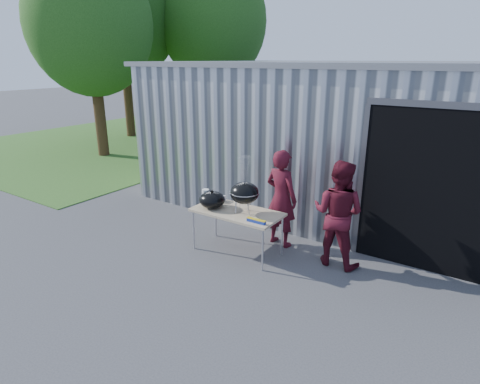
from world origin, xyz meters
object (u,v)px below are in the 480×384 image
Objects in this scene: person_cook at (281,198)px; person_bystander at (338,214)px; kettle_grill at (245,189)px; folding_table at (237,213)px.

person_cook is 1.00× the size of person_bystander.
kettle_grill is 1.52m from person_bystander.
kettle_grill reaches higher than folding_table.
kettle_grill is 0.82m from person_cook.
kettle_grill is (0.15, 0.00, 0.45)m from folding_table.
person_bystander reaches higher than kettle_grill.
folding_table is at bearing -179.47° from kettle_grill.
kettle_grill is 0.55× the size of person_cook.
person_cook is at bearing -5.23° from person_bystander.
person_bystander is (1.38, 0.57, -0.31)m from kettle_grill.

